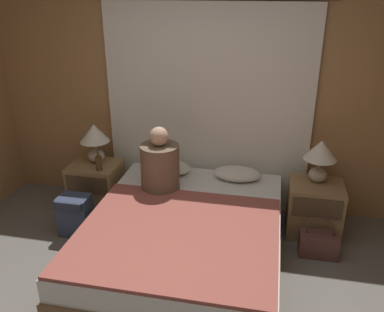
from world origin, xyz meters
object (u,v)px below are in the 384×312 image
at_px(pillow_right, 237,174).
at_px(backpack_on_floor, 75,213).
at_px(bed, 185,239).
at_px(person_left_in_bed, 160,165).
at_px(handbag_on_floor, 319,243).
at_px(nightstand_right, 314,208).
at_px(beer_bottle_on_left_stand, 99,163).
at_px(lamp_right, 320,155).
at_px(nightstand_left, 97,187).
at_px(lamp_left, 95,137).
at_px(pillow_left, 168,168).

distance_m(pillow_right, backpack_on_floor, 1.69).
distance_m(bed, person_left_in_bed, 0.76).
xyz_separation_m(backpack_on_floor, handbag_on_floor, (2.36, 0.13, -0.11)).
bearing_deg(nightstand_right, backpack_on_floor, -167.61).
bearing_deg(beer_bottle_on_left_stand, backpack_on_floor, -107.28).
xyz_separation_m(nightstand_right, pillow_right, (-0.79, 0.13, 0.25)).
bearing_deg(lamp_right, pillow_right, 176.08).
bearing_deg(nightstand_left, pillow_right, 4.68).
bearing_deg(lamp_left, beer_bottle_on_left_stand, -59.80).
bearing_deg(nightstand_right, pillow_right, 171.00).
height_order(nightstand_right, beer_bottle_on_left_stand, beer_bottle_on_left_stand).
xyz_separation_m(bed, backpack_on_floor, (-1.17, 0.20, 0.01)).
relative_size(lamp_right, beer_bottle_on_left_stand, 2.01).
bearing_deg(pillow_right, lamp_right, -3.92).
relative_size(lamp_right, pillow_left, 0.87).
distance_m(lamp_left, lamp_right, 2.32).
distance_m(nightstand_left, pillow_left, 0.84).
relative_size(person_left_in_bed, backpack_on_floor, 1.55).
bearing_deg(pillow_left, lamp_right, -2.03).
relative_size(bed, backpack_on_floor, 4.96).
distance_m(nightstand_left, pillow_right, 1.55).
height_order(nightstand_right, lamp_right, lamp_right).
relative_size(nightstand_right, lamp_right, 1.26).
bearing_deg(person_left_in_bed, handbag_on_floor, -4.90).
distance_m(bed, lamp_right, 1.52).
bearing_deg(nightstand_left, backpack_on_floor, -90.65).
relative_size(bed, nightstand_right, 3.83).
xyz_separation_m(bed, lamp_left, (-1.16, 0.79, 0.60)).
bearing_deg(nightstand_left, bed, -31.62).
height_order(bed, nightstand_right, nightstand_right).
height_order(lamp_left, backpack_on_floor, lamp_left).
bearing_deg(pillow_left, backpack_on_floor, -141.38).
xyz_separation_m(nightstand_right, lamp_right, (-0.00, 0.07, 0.55)).
bearing_deg(pillow_right, nightstand_right, -9.00).
relative_size(nightstand_right, backpack_on_floor, 1.30).
xyz_separation_m(bed, nightstand_left, (-1.16, 0.71, 0.04)).
bearing_deg(nightstand_right, lamp_right, 90.00).
bearing_deg(pillow_right, bed, -113.75).
bearing_deg(handbag_on_floor, beer_bottle_on_left_stand, 173.48).
bearing_deg(backpack_on_floor, beer_bottle_on_left_stand, 72.72).
relative_size(pillow_left, pillow_right, 1.00).
bearing_deg(nightstand_right, person_left_in_bed, -170.62).
xyz_separation_m(nightstand_right, pillow_left, (-1.53, 0.13, 0.25)).
bearing_deg(lamp_right, pillow_left, 177.97).
xyz_separation_m(nightstand_right, person_left_in_bed, (-1.51, -0.25, 0.45)).
bearing_deg(pillow_right, handbag_on_floor, -31.59).
relative_size(pillow_left, handbag_on_floor, 1.24).
relative_size(pillow_right, person_left_in_bed, 0.76).
distance_m(lamp_right, beer_bottle_on_left_stand, 2.22).
relative_size(bed, nightstand_left, 3.83).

